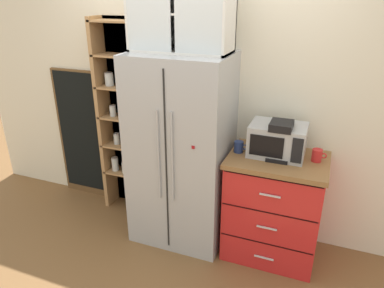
# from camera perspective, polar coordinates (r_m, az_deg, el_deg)

# --- Properties ---
(ground_plane) EXTENTS (10.69, 10.69, 0.00)m
(ground_plane) POSITION_cam_1_polar(r_m,az_deg,el_deg) (3.57, -1.76, -14.04)
(ground_plane) COLOR brown
(wall_back_cream) EXTENTS (4.99, 0.10, 2.55)m
(wall_back_cream) POSITION_cam_1_polar(r_m,az_deg,el_deg) (3.33, 0.68, 7.81)
(wall_back_cream) COLOR silver
(wall_back_cream) RESTS_ON ground
(refrigerator) EXTENTS (0.83, 0.65, 1.71)m
(refrigerator) POSITION_cam_1_polar(r_m,az_deg,el_deg) (3.16, -1.69, -1.17)
(refrigerator) COLOR #ADAFB5
(refrigerator) RESTS_ON ground
(pantry_shelf_column) EXTENTS (0.54, 0.25, 1.96)m
(pantry_shelf_column) POSITION_cam_1_polar(r_m,az_deg,el_deg) (3.63, -10.42, 4.04)
(pantry_shelf_column) COLOR brown
(pantry_shelf_column) RESTS_ON ground
(counter_cabinet) EXTENTS (0.79, 0.60, 0.93)m
(counter_cabinet) POSITION_cam_1_polar(r_m,az_deg,el_deg) (3.18, 12.85, -9.66)
(counter_cabinet) COLOR red
(counter_cabinet) RESTS_ON ground
(microwave) EXTENTS (0.44, 0.33, 0.26)m
(microwave) POSITION_cam_1_polar(r_m,az_deg,el_deg) (2.95, 13.49, 0.62)
(microwave) COLOR #ADAFB5
(microwave) RESTS_ON counter_cabinet
(coffee_maker) EXTENTS (0.17, 0.20, 0.31)m
(coffee_maker) POSITION_cam_1_polar(r_m,az_deg,el_deg) (2.90, 13.94, 0.71)
(coffee_maker) COLOR black
(coffee_maker) RESTS_ON counter_cabinet
(mug_red) EXTENTS (0.11, 0.08, 0.10)m
(mug_red) POSITION_cam_1_polar(r_m,az_deg,el_deg) (2.96, 19.34, -1.72)
(mug_red) COLOR red
(mug_red) RESTS_ON counter_cabinet
(mug_navy) EXTENTS (0.11, 0.08, 0.09)m
(mug_navy) POSITION_cam_1_polar(r_m,az_deg,el_deg) (2.98, 7.49, -0.45)
(mug_navy) COLOR navy
(mug_navy) RESTS_ON counter_cabinet
(bottle_green) EXTENTS (0.07, 0.07, 0.30)m
(bottle_green) POSITION_cam_1_polar(r_m,az_deg,el_deg) (2.85, 13.71, -0.13)
(bottle_green) COLOR #285B33
(bottle_green) RESTS_ON counter_cabinet
(bottle_cobalt) EXTENTS (0.06, 0.06, 0.27)m
(bottle_cobalt) POSITION_cam_1_polar(r_m,az_deg,el_deg) (2.96, 14.00, 0.39)
(bottle_cobalt) COLOR navy
(bottle_cobalt) RESTS_ON counter_cabinet
(upper_cabinet) EXTENTS (0.80, 0.32, 0.58)m
(upper_cabinet) POSITION_cam_1_polar(r_m,az_deg,el_deg) (2.92, -1.60, 20.09)
(upper_cabinet) COLOR silver
(upper_cabinet) RESTS_ON refrigerator
(chalkboard_menu) EXTENTS (0.60, 0.04, 1.43)m
(chalkboard_menu) POSITION_cam_1_polar(r_m,az_deg,el_deg) (4.07, -17.06, 1.41)
(chalkboard_menu) COLOR brown
(chalkboard_menu) RESTS_ON ground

